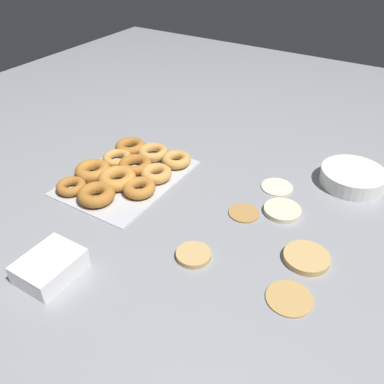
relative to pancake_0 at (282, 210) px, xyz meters
name	(u,v)px	position (x,y,z in m)	size (l,w,h in m)	color
ground_plane	(227,218)	(0.10, -0.12, -0.01)	(3.00, 3.00, 0.00)	gray
pancake_0	(282,210)	(0.00, 0.00, 0.00)	(0.10, 0.10, 0.01)	beige
pancake_1	(277,186)	(-0.10, -0.06, 0.00)	(0.09, 0.09, 0.01)	beige
pancake_2	(289,298)	(0.27, 0.12, 0.00)	(0.10, 0.10, 0.01)	tan
pancake_3	(306,258)	(0.14, 0.12, 0.00)	(0.11, 0.11, 0.02)	tan
pancake_4	(194,255)	(0.27, -0.12, 0.00)	(0.08, 0.08, 0.01)	tan
pancake_5	(244,212)	(0.06, -0.09, 0.00)	(0.08, 0.08, 0.01)	#B27F42
donut_tray	(126,171)	(0.09, -0.48, 0.01)	(0.39, 0.29, 0.04)	silver
batter_bowl	(352,177)	(-0.24, 0.12, 0.02)	(0.19, 0.19, 0.05)	white
container_stack	(50,266)	(0.49, -0.36, 0.02)	(0.14, 0.11, 0.05)	white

